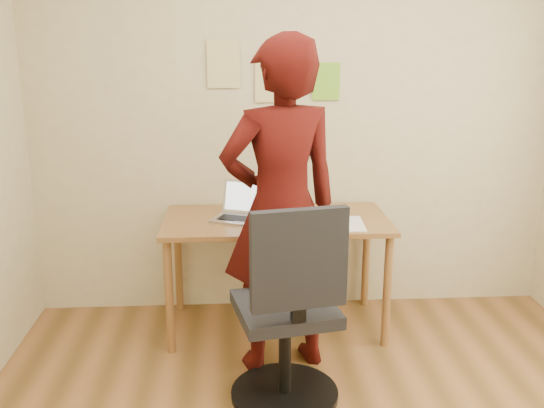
{
  "coord_description": "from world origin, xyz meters",
  "views": [
    {
      "loc": [
        -0.4,
        -2.24,
        1.82
      ],
      "look_at": [
        -0.2,
        0.95,
        0.95
      ],
      "focal_mm": 40.0,
      "sensor_mm": 36.0,
      "label": 1
    }
  ],
  "objects": [
    {
      "name": "paper_sheet",
      "position": [
        0.26,
        1.24,
        0.74
      ],
      "size": [
        0.24,
        0.33,
        0.0
      ],
      "primitive_type": "cube",
      "rotation": [
        0.0,
        0.0,
        -0.07
      ],
      "color": "white",
      "rests_on": "desk"
    },
    {
      "name": "wall_note_left",
      "position": [
        -0.46,
        1.74,
        1.67
      ],
      "size": [
        0.21,
        0.0,
        0.3
      ],
      "primitive_type": "cube",
      "color": "#D8C681",
      "rests_on": "room"
    },
    {
      "name": "laptop",
      "position": [
        -0.37,
        1.39,
        0.79
      ],
      "size": [
        0.39,
        0.37,
        0.22
      ],
      "rotation": [
        0.0,
        0.0,
        -0.39
      ],
      "color": "#ADADB4",
      "rests_on": "desk"
    },
    {
      "name": "office_chair",
      "position": [
        -0.14,
        0.5,
        0.47
      ],
      "size": [
        0.57,
        0.58,
        1.09
      ],
      "rotation": [
        0.0,
        0.0,
        0.2
      ],
      "color": "black",
      "rests_on": "ground"
    },
    {
      "name": "wall_note_mid",
      "position": [
        -0.16,
        1.74,
        1.57
      ],
      "size": [
        0.21,
        0.0,
        0.3
      ],
      "primitive_type": "cube",
      "color": "#D8C681",
      "rests_on": "room"
    },
    {
      "name": "desk",
      "position": [
        -0.15,
        1.38,
        0.65
      ],
      "size": [
        1.4,
        0.7,
        0.74
      ],
      "color": "brown",
      "rests_on": "ground"
    },
    {
      "name": "wall_note_right",
      "position": [
        0.2,
        1.74,
        1.56
      ],
      "size": [
        0.18,
        0.0,
        0.24
      ],
      "primitive_type": "cube",
      "color": "#77BD2A",
      "rests_on": "room"
    },
    {
      "name": "room",
      "position": [
        0.0,
        0.0,
        1.35
      ],
      "size": [
        3.58,
        3.58,
        2.78
      ],
      "color": "brown",
      "rests_on": "ground"
    },
    {
      "name": "phone",
      "position": [
        0.03,
        1.17,
        0.75
      ],
      "size": [
        0.08,
        0.14,
        0.01
      ],
      "rotation": [
        0.0,
        0.0,
        -0.05
      ],
      "color": "black",
      "rests_on": "desk"
    },
    {
      "name": "person",
      "position": [
        -0.16,
        0.91,
        0.93
      ],
      "size": [
        0.78,
        0.62,
        1.86
      ],
      "primitive_type": "imported",
      "rotation": [
        0.0,
        0.0,
        3.42
      ],
      "color": "#390A07",
      "rests_on": "ground"
    }
  ]
}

